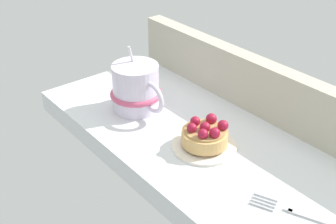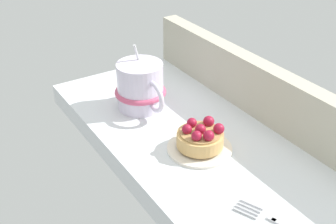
# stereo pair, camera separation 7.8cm
# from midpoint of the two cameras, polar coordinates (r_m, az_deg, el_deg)

# --- Properties ---
(ground_plane) EXTENTS (0.64, 0.31, 0.04)m
(ground_plane) POSITION_cam_midpoint_polar(r_m,az_deg,el_deg) (0.79, 1.38, -4.04)
(ground_plane) COLOR silver
(window_rail_back) EXTENTS (0.63, 0.03, 0.10)m
(window_rail_back) POSITION_cam_midpoint_polar(r_m,az_deg,el_deg) (0.84, 8.64, 3.42)
(window_rail_back) COLOR #B2AD99
(window_rail_back) RESTS_ON ground_plane
(dessert_plate) EXTENTS (0.11, 0.11, 0.01)m
(dessert_plate) POSITION_cam_midpoint_polar(r_m,az_deg,el_deg) (0.74, 1.69, -4.40)
(dessert_plate) COLOR silver
(dessert_plate) RESTS_ON ground_plane
(raspberry_tart) EXTENTS (0.08, 0.08, 0.04)m
(raspberry_tart) POSITION_cam_midpoint_polar(r_m,az_deg,el_deg) (0.73, 1.76, -3.01)
(raspberry_tart) COLOR tan
(raspberry_tart) RESTS_ON dessert_plate
(coffee_mug) EXTENTS (0.13, 0.10, 0.12)m
(coffee_mug) POSITION_cam_midpoint_polar(r_m,az_deg,el_deg) (0.84, -6.78, 2.96)
(coffee_mug) COLOR silver
(coffee_mug) RESTS_ON ground_plane
(dessert_fork) EXTENTS (0.16, 0.08, 0.01)m
(dessert_fork) POSITION_cam_midpoint_polar(r_m,az_deg,el_deg) (0.63, 14.30, -13.05)
(dessert_fork) COLOR #B7B7BC
(dessert_fork) RESTS_ON ground_plane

